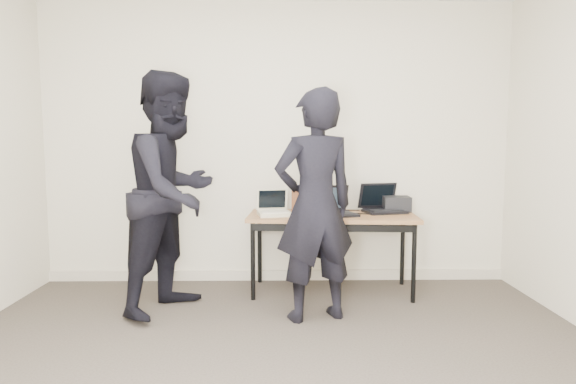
{
  "coord_description": "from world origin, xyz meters",
  "views": [
    {
      "loc": [
        0.04,
        -2.44,
        1.38
      ],
      "look_at": [
        0.1,
        1.6,
        0.95
      ],
      "focal_mm": 30.0,
      "sensor_mm": 36.0,
      "label": 1
    }
  ],
  "objects_px": {
    "laptop_beige": "(274,210)",
    "person_observer": "(173,193)",
    "laptop_center": "(334,208)",
    "leather_satchel": "(311,198)",
    "laptop_right": "(382,206)",
    "person_typist": "(315,206)",
    "desk": "(332,221)",
    "equipment_box": "(397,204)"
  },
  "relations": [
    {
      "from": "leather_satchel",
      "to": "person_observer",
      "type": "distance_m",
      "value": 1.33
    },
    {
      "from": "laptop_beige",
      "to": "equipment_box",
      "type": "height_order",
      "value": "laptop_beige"
    },
    {
      "from": "laptop_right",
      "to": "leather_satchel",
      "type": "xyz_separation_m",
      "value": [
        -0.66,
        0.08,
        0.07
      ]
    },
    {
      "from": "laptop_center",
      "to": "leather_satchel",
      "type": "height_order",
      "value": "laptop_center"
    },
    {
      "from": "laptop_beige",
      "to": "equipment_box",
      "type": "relative_size",
      "value": 1.36
    },
    {
      "from": "person_typist",
      "to": "leather_satchel",
      "type": "bearing_deg",
      "value": -110.37
    },
    {
      "from": "laptop_right",
      "to": "person_typist",
      "type": "bearing_deg",
      "value": -142.99
    },
    {
      "from": "desk",
      "to": "person_observer",
      "type": "distance_m",
      "value": 1.43
    },
    {
      "from": "laptop_beige",
      "to": "person_observer",
      "type": "relative_size",
      "value": 0.17
    },
    {
      "from": "leather_satchel",
      "to": "laptop_right",
      "type": "bearing_deg",
      "value": -3.86
    },
    {
      "from": "laptop_center",
      "to": "person_observer",
      "type": "xyz_separation_m",
      "value": [
        -1.35,
        -0.39,
        0.18
      ]
    },
    {
      "from": "laptop_beige",
      "to": "person_typist",
      "type": "distance_m",
      "value": 0.72
    },
    {
      "from": "desk",
      "to": "equipment_box",
      "type": "distance_m",
      "value": 0.67
    },
    {
      "from": "laptop_right",
      "to": "person_observer",
      "type": "bearing_deg",
      "value": -175.17
    },
    {
      "from": "leather_satchel",
      "to": "desk",
      "type": "bearing_deg",
      "value": -49.08
    },
    {
      "from": "leather_satchel",
      "to": "laptop_beige",
      "type": "bearing_deg",
      "value": -140.89
    },
    {
      "from": "equipment_box",
      "to": "laptop_right",
      "type": "bearing_deg",
      "value": -164.72
    },
    {
      "from": "leather_satchel",
      "to": "person_typist",
      "type": "relative_size",
      "value": 0.21
    },
    {
      "from": "laptop_right",
      "to": "person_observer",
      "type": "height_order",
      "value": "person_observer"
    },
    {
      "from": "laptop_center",
      "to": "person_typist",
      "type": "xyz_separation_m",
      "value": [
        -0.22,
        -0.63,
        0.11
      ]
    },
    {
      "from": "equipment_box",
      "to": "person_typist",
      "type": "relative_size",
      "value": 0.14
    },
    {
      "from": "laptop_center",
      "to": "desk",
      "type": "bearing_deg",
      "value": 105.7
    },
    {
      "from": "laptop_beige",
      "to": "person_observer",
      "type": "height_order",
      "value": "person_observer"
    },
    {
      "from": "equipment_box",
      "to": "person_typist",
      "type": "distance_m",
      "value": 1.19
    },
    {
      "from": "laptop_beige",
      "to": "laptop_center",
      "type": "height_order",
      "value": "laptop_center"
    },
    {
      "from": "desk",
      "to": "person_observer",
      "type": "height_order",
      "value": "person_observer"
    },
    {
      "from": "laptop_right",
      "to": "person_typist",
      "type": "xyz_separation_m",
      "value": [
        -0.68,
        -0.81,
        0.11
      ]
    },
    {
      "from": "laptop_right",
      "to": "equipment_box",
      "type": "bearing_deg",
      "value": 2.63
    },
    {
      "from": "leather_satchel",
      "to": "person_typist",
      "type": "bearing_deg",
      "value": -88.75
    },
    {
      "from": "laptop_right",
      "to": "desk",
      "type": "bearing_deg",
      "value": -175.24
    },
    {
      "from": "equipment_box",
      "to": "person_observer",
      "type": "xyz_separation_m",
      "value": [
        -1.96,
        -0.61,
        0.17
      ]
    },
    {
      "from": "leather_satchel",
      "to": "person_observer",
      "type": "height_order",
      "value": "person_observer"
    },
    {
      "from": "desk",
      "to": "laptop_beige",
      "type": "bearing_deg",
      "value": -173.22
    },
    {
      "from": "leather_satchel",
      "to": "person_typist",
      "type": "height_order",
      "value": "person_typist"
    },
    {
      "from": "desk",
      "to": "equipment_box",
      "type": "height_order",
      "value": "equipment_box"
    },
    {
      "from": "desk",
      "to": "laptop_right",
      "type": "bearing_deg",
      "value": 21.28
    },
    {
      "from": "laptop_right",
      "to": "person_observer",
      "type": "xyz_separation_m",
      "value": [
        -1.82,
        -0.57,
        0.18
      ]
    },
    {
      "from": "equipment_box",
      "to": "person_observer",
      "type": "height_order",
      "value": "person_observer"
    },
    {
      "from": "laptop_right",
      "to": "equipment_box",
      "type": "relative_size",
      "value": 1.75
    },
    {
      "from": "desk",
      "to": "person_typist",
      "type": "xyz_separation_m",
      "value": [
        -0.2,
        -0.65,
        0.23
      ]
    },
    {
      "from": "desk",
      "to": "person_typist",
      "type": "height_order",
      "value": "person_typist"
    },
    {
      "from": "equipment_box",
      "to": "person_typist",
      "type": "height_order",
      "value": "person_typist"
    }
  ]
}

